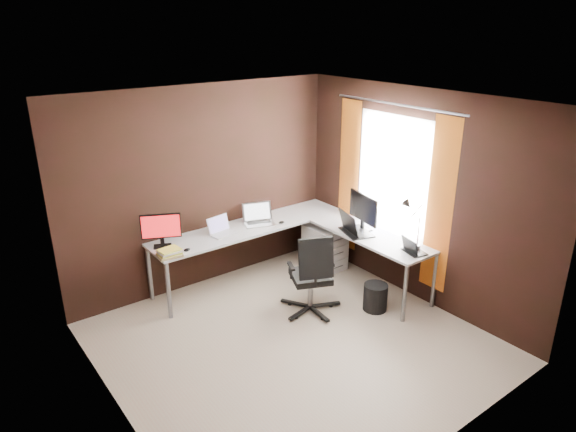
% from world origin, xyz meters
% --- Properties ---
extents(room, '(3.60, 3.60, 2.50)m').
position_xyz_m(room, '(0.34, 0.07, 1.28)').
color(room, tan).
rests_on(room, ground).
extents(desk, '(2.65, 2.25, 0.73)m').
position_xyz_m(desk, '(0.84, 1.04, 0.68)').
color(desk, silver).
rests_on(desk, ground).
extents(drawer_pedestal, '(0.42, 0.50, 0.60)m').
position_xyz_m(drawer_pedestal, '(1.43, 1.15, 0.30)').
color(drawer_pedestal, silver).
rests_on(drawer_pedestal, ground).
extents(monitor_left, '(0.42, 0.23, 0.40)m').
position_xyz_m(monitor_left, '(-0.68, 1.59, 0.95)').
color(monitor_left, black).
rests_on(monitor_left, desk).
extents(monitor_right, '(0.17, 0.56, 0.46)m').
position_xyz_m(monitor_right, '(1.52, 0.56, 0.99)').
color(monitor_right, black).
rests_on(monitor_right, desk).
extents(laptop_white, '(0.34, 0.27, 0.21)m').
position_xyz_m(laptop_white, '(0.05, 1.51, 0.78)').
color(laptop_white, silver).
rests_on(laptop_white, desk).
extents(laptop_silver, '(0.45, 0.38, 0.25)m').
position_xyz_m(laptop_silver, '(0.61, 1.53, 0.78)').
color(laptop_silver, silver).
rests_on(laptop_silver, desk).
extents(laptop_black_big, '(0.42, 0.50, 0.28)m').
position_xyz_m(laptop_black_big, '(1.34, 0.53, 0.79)').
color(laptop_black_big, black).
rests_on(laptop_black_big, desk).
extents(laptop_black_small, '(0.25, 0.31, 0.18)m').
position_xyz_m(laptop_black_small, '(1.48, -0.27, 0.77)').
color(laptop_black_small, black).
rests_on(laptop_black_small, desk).
extents(book_stack, '(0.28, 0.23, 0.08)m').
position_xyz_m(book_stack, '(-0.73, 1.30, 0.77)').
color(book_stack, tan).
rests_on(book_stack, desk).
extents(mouse_left, '(0.09, 0.08, 0.03)m').
position_xyz_m(mouse_left, '(-0.52, 1.30, 0.75)').
color(mouse_left, black).
rests_on(mouse_left, desk).
extents(mouse_corner, '(0.10, 0.08, 0.03)m').
position_xyz_m(mouse_corner, '(0.83, 1.32, 0.75)').
color(mouse_corner, black).
rests_on(mouse_corner, desk).
extents(desk_lamp, '(0.19, 0.23, 0.60)m').
position_xyz_m(desk_lamp, '(1.52, -0.19, 1.11)').
color(desk_lamp, slate).
rests_on(desk_lamp, desk).
extents(office_chair, '(0.56, 0.59, 0.99)m').
position_xyz_m(office_chair, '(0.55, 0.38, 0.29)').
color(office_chair, black).
rests_on(office_chair, ground).
extents(wastebasket, '(0.34, 0.34, 0.32)m').
position_xyz_m(wastebasket, '(1.17, -0.04, 0.16)').
color(wastebasket, black).
rests_on(wastebasket, ground).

